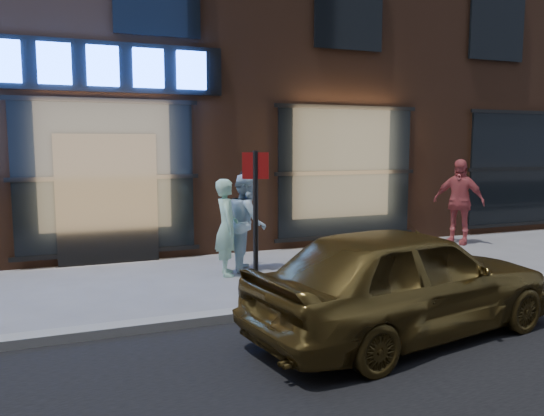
{
  "coord_description": "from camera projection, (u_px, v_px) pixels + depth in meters",
  "views": [
    {
      "loc": [
        -0.69,
        -6.23,
        2.21
      ],
      "look_at": [
        2.35,
        1.6,
        1.2
      ],
      "focal_mm": 35.0,
      "sensor_mm": 36.0,
      "label": 1
    }
  ],
  "objects": [
    {
      "name": "man_bowtie",
      "position": [
        227.0,
        227.0,
        8.94
      ],
      "size": [
        0.48,
        0.65,
        1.64
      ],
      "primitive_type": "imported",
      "rotation": [
        0.0,
        0.0,
        1.42
      ],
      "color": "#BBF6CF",
      "rests_on": "ground"
    },
    {
      "name": "storefront_building",
      "position": [
        89.0,
        24.0,
        13.05
      ],
      "size": [
        30.2,
        8.28,
        10.3
      ],
      "color": "#54301E",
      "rests_on": "ground"
    },
    {
      "name": "passerby",
      "position": [
        459.0,
        202.0,
        11.78
      ],
      "size": [
        1.01,
        1.17,
        1.89
      ],
      "primitive_type": "imported",
      "rotation": [
        0.0,
        0.0,
        -0.96
      ],
      "color": "#BF4F51",
      "rests_on": "ground"
    },
    {
      "name": "curb",
      "position": [
        136.0,
        327.0,
        6.27
      ],
      "size": [
        60.0,
        0.25,
        0.12
      ],
      "primitive_type": "cube",
      "color": "gray",
      "rests_on": "ground"
    },
    {
      "name": "ground",
      "position": [
        136.0,
        332.0,
        6.28
      ],
      "size": [
        90.0,
        90.0,
        0.0
      ],
      "primitive_type": "plane",
      "color": "slate",
      "rests_on": "ground"
    },
    {
      "name": "man_cap",
      "position": [
        247.0,
        222.0,
        9.32
      ],
      "size": [
        0.81,
        0.95,
        1.71
      ],
      "primitive_type": "imported",
      "rotation": [
        0.0,
        0.0,
        1.36
      ],
      "color": "white",
      "rests_on": "ground"
    },
    {
      "name": "sign_post",
      "position": [
        256.0,
        216.0,
        6.83
      ],
      "size": [
        0.32,
        0.16,
        2.13
      ],
      "rotation": [
        0.0,
        0.0,
        -0.41
      ],
      "color": "#262628",
      "rests_on": "ground"
    },
    {
      "name": "gold_sedan",
      "position": [
        404.0,
        280.0,
        6.1
      ],
      "size": [
        4.08,
        2.22,
        1.32
      ],
      "primitive_type": "imported",
      "rotation": [
        0.0,
        0.0,
        1.75
      ],
      "color": "brown",
      "rests_on": "ground"
    }
  ]
}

